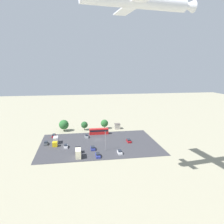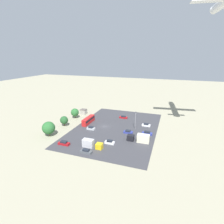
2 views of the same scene
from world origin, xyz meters
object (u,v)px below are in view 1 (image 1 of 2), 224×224
at_px(bus, 99,131).
at_px(parked_car_2, 93,148).
at_px(shed_building, 117,126).
at_px(parked_car_4, 46,143).
at_px(parked_car_7, 66,146).
at_px(parked_car_3, 129,141).
at_px(parked_truck_0, 56,141).
at_px(airplane, 140,2).
at_px(parked_car_0, 54,136).
at_px(parked_car_6, 87,136).
at_px(parked_truck_1, 78,152).
at_px(parked_car_1, 120,152).
at_px(parked_car_5, 98,155).

bearing_deg(bus, parked_car_2, -12.62).
height_order(shed_building, parked_car_2, shed_building).
relative_size(parked_car_4, parked_car_7, 1.09).
height_order(parked_car_3, parked_truck_0, parked_truck_0).
bearing_deg(parked_car_7, airplane, -58.67).
height_order(parked_car_2, parked_car_7, parked_car_7).
xyz_separation_m(parked_car_0, parked_car_2, (-19.52, 22.01, -0.06)).
xyz_separation_m(parked_car_4, parked_car_6, (-20.27, -7.85, 0.00)).
relative_size(parked_car_6, parked_truck_0, 0.48).
height_order(shed_building, parked_truck_1, parked_truck_1).
relative_size(bus, parked_car_2, 2.53).
height_order(parked_car_1, parked_car_2, parked_car_1).
height_order(parked_car_2, parked_car_6, parked_car_6).
distance_m(parked_car_2, parked_car_6, 18.47).
height_order(parked_car_1, parked_truck_0, parked_truck_0).
xyz_separation_m(parked_car_2, parked_car_3, (-18.90, -7.67, -0.02)).
bearing_deg(parked_car_1, parked_truck_1, -0.02).
xyz_separation_m(parked_car_3, parked_truck_1, (25.69, 14.32, 1.04)).
bearing_deg(parked_car_6, airplane, -75.97).
bearing_deg(parked_car_1, parked_car_2, -30.46).
bearing_deg(parked_truck_0, parked_car_4, 0.04).
bearing_deg(parked_car_1, parked_car_3, -117.86).
bearing_deg(airplane, parked_car_0, -158.81).
height_order(shed_building, parked_truck_0, parked_truck_0).
bearing_deg(parked_car_4, parked_car_6, -158.85).
bearing_deg(parked_car_5, parked_car_1, -168.60).
height_order(parked_car_2, parked_truck_1, parked_truck_1).
bearing_deg(parked_car_4, bus, -154.99).
distance_m(parked_car_5, airplane, 60.34).
xyz_separation_m(parked_car_0, parked_car_1, (-30.85, 28.67, -0.05)).
relative_size(parked_car_5, parked_truck_0, 0.57).
distance_m(bus, parked_car_2, 23.93).
height_order(parked_car_0, parked_car_1, parked_car_0).
bearing_deg(parked_car_6, parked_car_1, -62.02).
xyz_separation_m(parked_car_1, parked_car_6, (13.29, -25.02, 0.03)).
height_order(parked_car_2, parked_car_3, parked_car_2).
relative_size(parked_car_1, parked_car_7, 1.06).
bearing_deg(shed_building, parked_car_1, 80.88).
xyz_separation_m(shed_building, parked_car_7, (30.12, 28.24, -0.92)).
height_order(bus, parked_car_3, bus).
height_order(parked_truck_0, parked_truck_1, parked_truck_1).
bearing_deg(parked_car_0, parked_car_2, -48.42).
distance_m(bus, parked_car_0, 24.81).
relative_size(parked_car_3, parked_car_6, 1.16).
height_order(shed_building, parked_car_1, shed_building).
relative_size(parked_car_0, parked_car_1, 1.12).
distance_m(parked_car_5, parked_car_6, 27.23).
xyz_separation_m(bus, parked_car_3, (-13.68, 15.66, -1.17)).
bearing_deg(bus, parked_car_1, 11.50).
xyz_separation_m(parked_car_0, airplane, (-30.63, 55.99, 53.91)).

